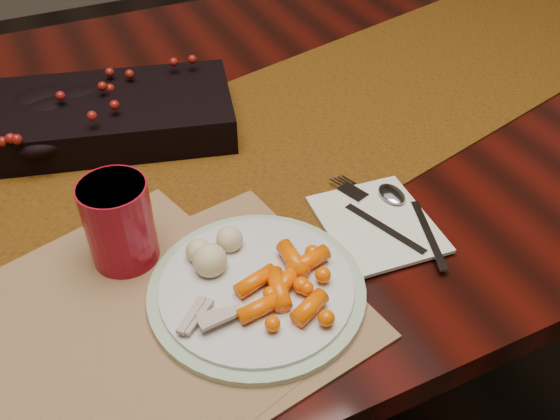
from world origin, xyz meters
name	(u,v)px	position (x,y,z in m)	size (l,w,h in m)	color
floor	(221,404)	(0.00, 0.00, 0.00)	(5.00, 5.00, 0.00)	black
dining_table	(209,300)	(0.00, 0.00, 0.38)	(1.80, 1.00, 0.75)	black
table_runner	(241,158)	(0.05, -0.08, 0.75)	(1.85, 0.38, 0.00)	#432B07
centerpiece	(106,110)	(-0.10, 0.06, 0.79)	(0.37, 0.19, 0.07)	black
placemat_main	(166,332)	(-0.14, -0.33, 0.75)	(0.40, 0.29, 0.00)	olive
placemat_second	(52,373)	(-0.25, -0.33, 0.75)	(0.47, 0.34, 0.00)	brown
dinner_plate	(257,289)	(-0.03, -0.33, 0.76)	(0.24, 0.24, 0.01)	silver
baby_carrots	(279,286)	(-0.01, -0.35, 0.78)	(0.12, 0.09, 0.02)	#FD5B00
mashed_potatoes	(217,241)	(-0.05, -0.27, 0.79)	(0.08, 0.07, 0.04)	#EDD489
turkey_shreds	(208,315)	(-0.10, -0.35, 0.78)	(0.06, 0.05, 0.01)	#BA9C91
napkin	(377,224)	(0.15, -0.29, 0.76)	(0.13, 0.15, 0.01)	silver
fork	(376,219)	(0.15, -0.29, 0.76)	(0.02, 0.15, 0.00)	silver
spoon	(416,221)	(0.19, -0.31, 0.76)	(0.03, 0.15, 0.00)	#AEAEC6
red_cup	(119,223)	(-0.15, -0.21, 0.81)	(0.08, 0.08, 0.11)	maroon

